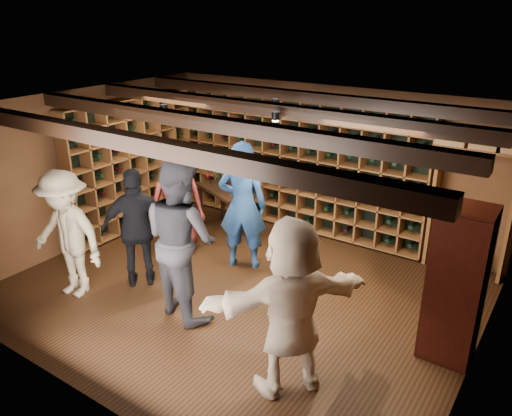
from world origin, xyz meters
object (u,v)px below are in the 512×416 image
Objects in this scene: display_cabinet at (455,287)px; man_grey_suit at (181,239)px; man_blue_shirt at (243,206)px; guest_beige at (291,308)px; guest_woman_black at (138,228)px; guest_red_floral at (177,202)px; tasting_table at (225,194)px; guest_khaki at (67,234)px.

display_cabinet is 0.86× the size of man_grey_suit.
man_grey_suit is (0.10, -1.43, 0.06)m from man_blue_shirt.
display_cabinet is 0.93× the size of guest_beige.
guest_red_floral is at bearing -121.32° from guest_woman_black.
tasting_table is at bearing 163.01° from display_cabinet.
tasting_table is (-4.03, 1.23, -0.13)m from display_cabinet.
guest_beige is (1.81, -0.45, -0.08)m from man_grey_suit.
guest_beige is 3.89m from tasting_table.
guest_woman_black is (-3.97, -0.79, -0.01)m from display_cabinet.
man_blue_shirt is 0.94× the size of man_grey_suit.
guest_red_floral is 1.40× the size of tasting_table.
guest_red_floral is at bearing -80.03° from tasting_table.
guest_khaki is 1.46× the size of tasting_table.
man_grey_suit reaches higher than guest_red_floral.
man_blue_shirt is at bearing -18.39° from tasting_table.
guest_red_floral is 3.48m from guest_beige.
display_cabinet is at bearing 178.54° from guest_beige.
man_grey_suit is at bearing -96.78° from guest_red_floral.
man_blue_shirt reaches higher than guest_woman_black.
guest_red_floral is 0.89× the size of guest_beige.
display_cabinet is 1.46× the size of tasting_table.
guest_woman_black reaches higher than tasting_table.
guest_red_floral is (-1.22, 1.25, -0.18)m from man_grey_suit.
guest_khaki is at bearing -78.87° from tasting_table.
guest_beige is at bearing -129.95° from display_cabinet.
guest_beige is (1.91, -1.88, -0.03)m from man_blue_shirt.
guest_woman_black is at bearing -127.44° from guest_red_floral.
man_blue_shirt is at bearing -42.08° from guest_red_floral.
tasting_table is (-2.83, 2.66, -0.21)m from guest_beige.
display_cabinet is at bearing -54.79° from guest_red_floral.
guest_khaki is (-4.55, -1.50, 0.02)m from display_cabinet.
tasting_table is at bearing -51.84° from man_grey_suit.
man_grey_suit is 1.21× the size of guest_woman_black.
man_grey_suit is at bearing 123.96° from guest_woman_black.
man_grey_suit is 1.63m from guest_khaki.
man_blue_shirt is 1.14m from guest_red_floral.
guest_woman_black is 0.97× the size of guest_khaki.
man_grey_suit is 1.87m from guest_beige.
guest_khaki is 3.36m from guest_beige.
guest_khaki is at bearing -151.49° from guest_red_floral.
man_blue_shirt is 2.42m from guest_khaki.
man_blue_shirt reaches higher than tasting_table.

